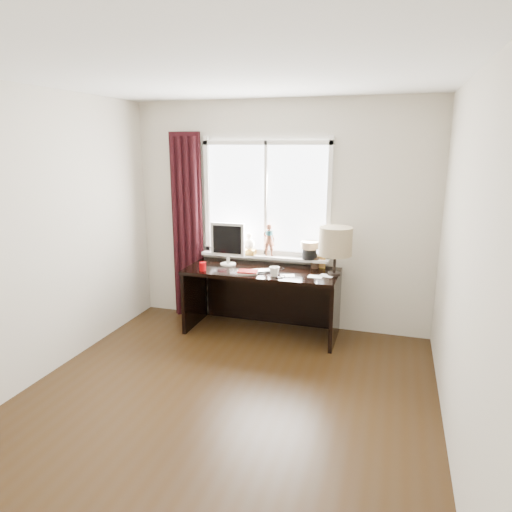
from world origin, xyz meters
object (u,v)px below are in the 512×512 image
(laptop, at_px, (259,271))
(monitor, at_px, (228,241))
(mug, at_px, (274,271))
(red_cup, at_px, (203,266))
(table_lamp, at_px, (335,242))
(desk, at_px, (264,288))

(laptop, distance_m, monitor, 0.54)
(laptop, relative_size, mug, 2.73)
(laptop, xyz_separation_m, red_cup, (-0.61, -0.14, 0.04))
(mug, distance_m, monitor, 0.73)
(table_lamp, bearing_deg, laptop, -171.76)
(monitor, distance_m, table_lamp, 1.24)
(mug, height_order, table_lamp, table_lamp)
(mug, bearing_deg, red_cup, -178.12)
(mug, height_order, monitor, monitor)
(laptop, relative_size, monitor, 0.61)
(red_cup, bearing_deg, table_lamp, 10.17)
(red_cup, bearing_deg, mug, 1.88)
(red_cup, xyz_separation_m, desk, (0.61, 0.33, -0.29))
(monitor, bearing_deg, desk, 1.24)
(mug, relative_size, monitor, 0.22)
(desk, bearing_deg, table_lamp, -5.63)
(red_cup, distance_m, monitor, 0.43)
(red_cup, distance_m, table_lamp, 1.47)
(table_lamp, bearing_deg, monitor, 176.78)
(mug, xyz_separation_m, table_lamp, (0.60, 0.23, 0.31))
(laptop, height_order, red_cup, red_cup)
(laptop, height_order, mug, mug)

